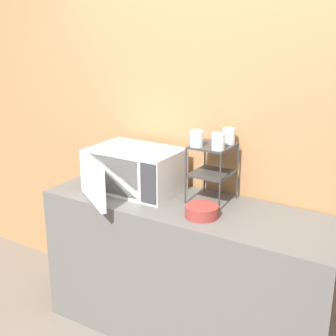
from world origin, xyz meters
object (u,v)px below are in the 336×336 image
Objects in this scene: microwave at (134,170)px; glass_front_right at (218,142)px; dish_rack at (212,161)px; bowl at (202,211)px; glass_back_right at (229,136)px; glass_front_left at (197,139)px.

glass_front_right reaches higher than microwave.
dish_rack is 1.85× the size of bowl.
microwave is 0.65m from glass_back_right.
glass_front_left is (-0.07, -0.08, 0.15)m from dish_rack.
glass_front_right reaches higher than bowl.
glass_front_left is 0.50× the size of bowl.
glass_back_right is 0.15m from glass_front_right.
glass_front_left is 0.42m from bowl.
glass_back_right is at bearing 18.48° from microwave.
glass_front_left is at bearing -129.88° from dish_rack.
microwave reaches higher than bowl.
bowl is (-0.00, -0.17, -0.37)m from glass_front_right.
glass_front_right is (0.01, -0.15, 0.00)m from glass_back_right.
glass_back_right is at bearing 51.15° from dish_rack.
dish_rack is at bearing -128.85° from glass_back_right.
bowl is at bearing -13.75° from microwave.
dish_rack reaches higher than microwave.
glass_back_right reaches higher than microwave.
dish_rack is at bearing 50.12° from glass_front_left.
dish_rack is 3.70× the size of glass_front_left.
glass_back_right is 1.00× the size of glass_front_right.
dish_rack is at bearing 12.31° from microwave.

